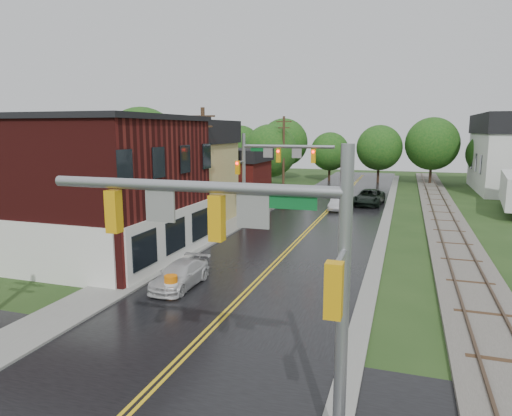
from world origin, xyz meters
The scene contains 20 objects.
main_road centered at (0.00, 30.00, 0.00)m, with size 10.00×90.00×0.02m, color black.
cross_road centered at (0.00, 2.00, 0.00)m, with size 60.00×9.00×0.02m, color black.
curb_right centered at (5.40, 35.00, 0.00)m, with size 0.80×70.00×0.12m, color gray.
sidewalk_left centered at (-6.20, 25.00, 0.00)m, with size 2.40×50.00×0.12m, color gray.
brick_building centered at (-12.48, 15.00, 4.15)m, with size 14.30×10.30×8.30m.
yellow_house centered at (-11.00, 26.00, 3.20)m, with size 8.00×7.00×6.40m, color tan.
darkred_building centered at (-10.00, 35.00, 2.20)m, with size 7.00×6.00×4.40m, color #3F0F0C.
railroad centered at (10.00, 35.00, 0.11)m, with size 3.20×80.00×0.30m.
traffic_signal_near centered at (3.47, 2.00, 4.97)m, with size 7.34×0.30×7.20m.
traffic_signal_far centered at (-3.47, 27.00, 4.97)m, with size 7.34×0.43×7.20m.
utility_pole_b centered at (-6.80, 22.00, 4.72)m, with size 1.80×0.28×9.00m.
utility_pole_c centered at (-6.80, 44.00, 4.72)m, with size 1.80×0.28×9.00m.
tree_left_a centered at (-19.85, 21.90, 5.11)m, with size 6.80×6.80×8.67m.
tree_left_b centered at (-17.85, 31.90, 5.72)m, with size 7.60×7.60×9.69m.
tree_left_c centered at (-13.85, 39.90, 4.51)m, with size 6.00×6.00×7.65m.
tree_left_e centered at (-8.85, 45.90, 4.81)m, with size 6.40×6.40×8.16m.
suv_dark centered at (3.39, 39.14, 0.77)m, with size 2.56×5.55×1.54m, color black.
sedan_silver centered at (0.80, 35.14, 0.58)m, with size 1.24×3.55×1.17m, color #B1B2B6.
pickup_white centered at (-3.30, 11.48, 0.59)m, with size 1.65×4.06×1.18m, color silver.
construction_barrel centered at (-2.98, 10.00, 0.53)m, with size 0.59×0.59×1.06m, color orange.
Camera 1 is at (6.72, -7.34, 7.47)m, focal length 32.00 mm.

